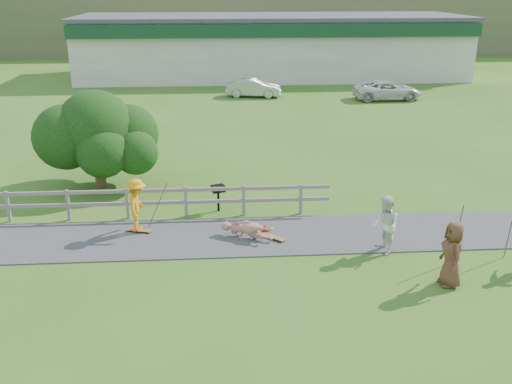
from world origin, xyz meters
TOP-DOWN VIEW (x-y plane):
  - ground at (0.00, 0.00)m, footprint 260.00×260.00m
  - path at (0.00, 1.50)m, footprint 34.00×3.00m
  - fence at (-4.62, 3.30)m, footprint 15.05×0.10m
  - strip_mall at (4.00, 34.94)m, footprint 32.50×10.75m
  - skater_rider at (-3.48, 2.05)m, footprint 0.69×1.15m
  - skater_fallen at (0.01, 1.34)m, footprint 1.18×1.73m
  - spectator_a at (4.06, 0.06)m, footprint 0.79×0.96m
  - spectator_c at (5.27, -1.98)m, footprint 0.58×0.89m
  - car_silver at (1.83, 25.29)m, footprint 4.02×1.97m
  - car_white at (11.02, 23.60)m, footprint 4.73×2.28m
  - tree at (-5.54, 6.71)m, footprint 4.79×4.79m
  - bbq at (-0.88, 3.77)m, footprint 0.54×0.47m
  - longboard_rider at (-3.48, 2.05)m, footprint 0.85×0.42m
  - longboard_fallen at (0.81, 1.24)m, footprint 0.85×0.82m
  - helmet at (0.61, 1.69)m, footprint 0.29×0.29m
  - pole_rider at (-2.88, 2.45)m, footprint 0.03×0.03m
  - pole_spec_left at (5.91, -0.77)m, footprint 0.03×0.03m
  - pole_spec_right at (7.61, -0.51)m, footprint 0.03×0.03m

SIDE VIEW (x-z plane):
  - ground at x=0.00m, z-range 0.00..0.00m
  - path at x=0.00m, z-range 0.00..0.04m
  - longboard_rider at x=-3.48m, z-range 0.00..0.09m
  - longboard_fallen at x=0.81m, z-range 0.00..0.11m
  - helmet at x=0.61m, z-range 0.00..0.29m
  - skater_fallen at x=0.01m, z-range 0.00..0.63m
  - bbq at x=-0.88m, z-range 0.00..0.97m
  - car_silver at x=1.83m, z-range 0.00..1.27m
  - car_white at x=11.02m, z-range 0.00..1.30m
  - fence at x=-4.62m, z-range 0.17..1.27m
  - pole_spec_right at x=7.61m, z-range 0.00..1.70m
  - pole_rider at x=-2.88m, z-range 0.00..1.71m
  - skater_rider at x=-3.48m, z-range 0.00..1.75m
  - spectator_a at x=4.06m, z-range 0.00..1.80m
  - pole_spec_left at x=5.91m, z-range 0.00..1.82m
  - spectator_c at x=5.27m, z-range 0.00..1.83m
  - tree at x=-5.54m, z-range 0.00..3.08m
  - strip_mall at x=4.00m, z-range 0.03..5.13m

